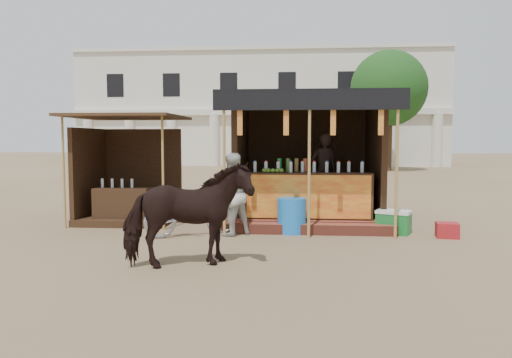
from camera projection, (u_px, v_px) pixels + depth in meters
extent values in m
plane|color=#846B4C|center=(248.00, 256.00, 7.94)|extent=(120.00, 120.00, 0.00)
cube|color=brown|center=(307.00, 216.00, 11.32)|extent=(3.40, 2.80, 0.22)
cube|color=brown|center=(308.00, 229.00, 9.78)|extent=(3.40, 0.35, 0.20)
cube|color=#3D2316|center=(308.00, 195.00, 10.33)|extent=(2.60, 0.55, 0.95)
cube|color=red|center=(308.00, 197.00, 10.05)|extent=(2.50, 0.02, 0.88)
cube|color=#3D2316|center=(306.00, 155.00, 12.46)|extent=(3.00, 0.12, 2.50)
cube|color=#3D2316|center=(241.00, 156.00, 11.34)|extent=(0.12, 2.50, 2.50)
cube|color=#3D2316|center=(375.00, 156.00, 11.09)|extent=(0.12, 2.50, 2.50)
cube|color=black|center=(308.00, 98.00, 10.91)|extent=(3.60, 3.60, 0.06)
cube|color=black|center=(310.00, 100.00, 9.16)|extent=(3.60, 0.06, 0.36)
cylinder|color=tan|center=(224.00, 165.00, 9.42)|extent=(0.06, 0.06, 2.75)
cylinder|color=tan|center=(309.00, 165.00, 9.29)|extent=(0.06, 0.06, 2.75)
cylinder|color=tan|center=(397.00, 165.00, 9.15)|extent=(0.06, 0.06, 2.75)
cube|color=red|center=(240.00, 121.00, 9.33)|extent=(0.10, 0.02, 0.55)
cube|color=red|center=(286.00, 120.00, 9.26)|extent=(0.10, 0.02, 0.55)
cube|color=red|center=(333.00, 120.00, 9.18)|extent=(0.10, 0.02, 0.55)
cube|color=red|center=(381.00, 120.00, 9.11)|extent=(0.10, 0.02, 0.55)
imported|color=black|center=(324.00, 172.00, 11.31)|extent=(0.74, 0.59, 1.78)
cube|color=#3D2316|center=(131.00, 217.00, 11.37)|extent=(2.00, 2.00, 0.15)
cube|color=#3D2316|center=(143.00, 172.00, 12.23)|extent=(1.90, 0.10, 2.10)
cube|color=#3D2316|center=(90.00, 174.00, 11.37)|extent=(0.10, 1.90, 2.10)
cube|color=#472D19|center=(127.00, 117.00, 11.09)|extent=(2.40, 2.40, 0.06)
cylinder|color=tan|center=(64.00, 172.00, 10.32)|extent=(0.05, 0.05, 2.35)
cylinder|color=tan|center=(163.00, 173.00, 10.15)|extent=(0.05, 0.05, 2.35)
cube|color=#3D2316|center=(123.00, 206.00, 10.84)|extent=(1.20, 0.50, 0.80)
imported|color=black|center=(188.00, 215.00, 7.17)|extent=(1.98, 1.41, 1.53)
imported|color=#95959D|center=(191.00, 212.00, 9.50)|extent=(1.88, 1.31, 0.94)
imported|color=beige|center=(231.00, 194.00, 9.59)|extent=(0.98, 0.95, 1.59)
cylinder|color=blue|center=(292.00, 216.00, 9.84)|extent=(0.62, 0.62, 0.69)
cube|color=maroon|center=(447.00, 230.00, 9.39)|extent=(0.44, 0.41, 0.28)
cube|color=#1A752F|center=(394.00, 223.00, 9.80)|extent=(0.74, 0.64, 0.40)
cube|color=white|center=(394.00, 212.00, 9.78)|extent=(0.76, 0.66, 0.06)
cube|color=silver|center=(261.00, 111.00, 37.59)|extent=(26.00, 7.00, 8.00)
cube|color=silver|center=(258.00, 112.00, 34.04)|extent=(26.00, 0.50, 0.40)
cube|color=silver|center=(258.00, 48.00, 33.79)|extent=(26.00, 0.30, 0.25)
cylinder|color=silver|center=(88.00, 140.00, 35.20)|extent=(0.70, 0.70, 3.60)
cylinder|color=silver|center=(130.00, 140.00, 34.95)|extent=(0.70, 0.70, 3.60)
cylinder|color=silver|center=(172.00, 140.00, 34.69)|extent=(0.70, 0.70, 3.60)
cylinder|color=silver|center=(214.00, 140.00, 34.44)|extent=(0.70, 0.70, 3.60)
cylinder|color=silver|center=(258.00, 140.00, 34.19)|extent=(0.70, 0.70, 3.60)
cylinder|color=silver|center=(301.00, 140.00, 33.93)|extent=(0.70, 0.70, 3.60)
cylinder|color=silver|center=(346.00, 140.00, 33.68)|extent=(0.70, 0.70, 3.60)
cylinder|color=silver|center=(391.00, 140.00, 33.43)|extent=(0.70, 0.70, 3.60)
cylinder|color=silver|center=(437.00, 140.00, 33.17)|extent=(0.70, 0.70, 3.60)
cylinder|color=#382314|center=(388.00, 137.00, 29.13)|extent=(0.50, 0.50, 4.00)
sphere|color=#1E4F1B|center=(389.00, 88.00, 28.90)|extent=(4.40, 4.40, 4.40)
sphere|color=#1E4F1B|center=(373.00, 100.00, 29.61)|extent=(2.99, 2.99, 2.99)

